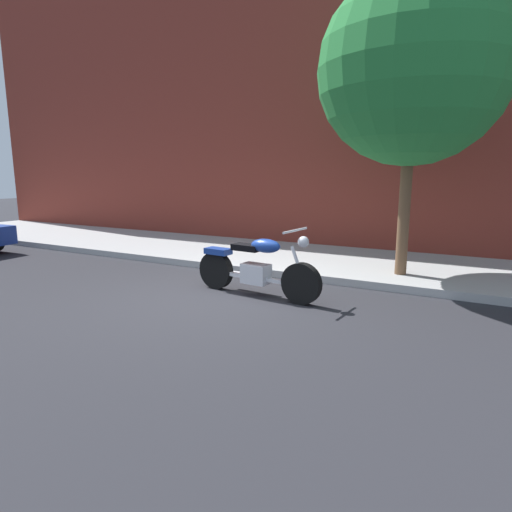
% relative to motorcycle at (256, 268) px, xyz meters
% --- Properties ---
extents(ground_plane, '(60.00, 60.00, 0.00)m').
position_rel_motorcycle_xyz_m(ground_plane, '(-0.45, -0.42, -0.45)').
color(ground_plane, '#28282D').
extents(sidewalk, '(25.24, 3.32, 0.14)m').
position_rel_motorcycle_xyz_m(sidewalk, '(-0.45, 2.91, -0.38)').
color(sidewalk, '#A3A3A3').
rests_on(sidewalk, ground).
extents(building_facade, '(25.24, 0.50, 9.59)m').
position_rel_motorcycle_xyz_m(building_facade, '(-0.45, 4.82, 4.34)').
color(building_facade, maroon).
rests_on(building_facade, ground).
extents(motorcycle, '(2.29, 0.70, 1.14)m').
position_rel_motorcycle_xyz_m(motorcycle, '(0.00, 0.00, 0.00)').
color(motorcycle, black).
rests_on(motorcycle, ground).
extents(street_tree, '(3.23, 3.23, 5.29)m').
position_rel_motorcycle_xyz_m(street_tree, '(1.88, 2.09, 3.22)').
color(street_tree, brown).
rests_on(street_tree, ground).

